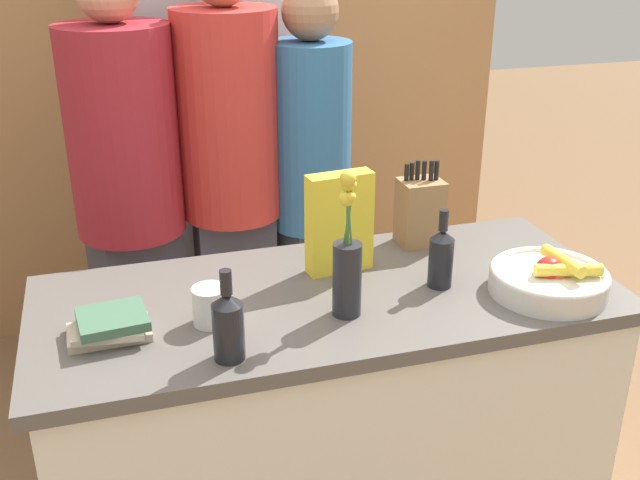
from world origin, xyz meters
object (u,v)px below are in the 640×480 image
cereal_box (339,223)px  bottle_oil (441,256)px  bottle_vinegar (228,325)px  fruit_bowl (549,279)px  book_stack (111,326)px  refrigerator (209,129)px  person_in_blue (231,175)px  knife_block (420,211)px  flower_vase (347,264)px  person_at_sink (129,193)px  person_in_red_tee (311,186)px  coffee_mug (211,305)px

cereal_box → bottle_oil: (0.23, -0.17, -0.06)m
bottle_vinegar → fruit_bowl: bearing=4.8°
fruit_bowl → book_stack: bearing=174.9°
refrigerator → person_in_blue: refrigerator is taller
knife_block → book_stack: bearing=-162.0°
cereal_box → knife_block: bearing=20.2°
refrigerator → flower_vase: (0.11, -1.53, 0.05)m
flower_vase → bottle_vinegar: flower_vase is taller
book_stack → person_at_sink: (0.10, 0.87, 0.02)m
refrigerator → person_in_red_tee: (0.27, -0.63, -0.07)m
book_stack → person_in_red_tee: (0.74, 0.84, -0.01)m
person_in_blue → person_in_red_tee: bearing=-8.5°
book_stack → person_at_sink: person_at_sink is taller
flower_vase → person_at_sink: bearing=117.4°
cereal_box → book_stack: bearing=-163.0°
flower_vase → bottle_oil: bearing=14.5°
book_stack → person_in_red_tee: 1.12m
fruit_bowl → person_in_blue: bearing=124.6°
knife_block → person_in_blue: bearing=129.6°
fruit_bowl → book_stack: fruit_bowl is taller
bottle_vinegar → refrigerator: bearing=82.6°
fruit_bowl → person_in_blue: person_in_blue is taller
fruit_bowl → person_at_sink: bearing=136.8°
bottle_vinegar → knife_block: bearing=35.2°
book_stack → knife_block: bearing=18.0°
cereal_box → bottle_oil: size_ratio=1.30×
flower_vase → person_at_sink: person_at_sink is taller
fruit_bowl → flower_vase: 0.57m
fruit_bowl → person_in_red_tee: size_ratio=0.19×
person_in_red_tee → cereal_box: bearing=-120.6°
fruit_bowl → person_at_sink: (-1.04, 0.97, 0.01)m
person_in_red_tee → person_at_sink: bearing=155.8°
bottle_oil → person_in_red_tee: size_ratio=0.13×
fruit_bowl → bottle_oil: bottle_oil is taller
knife_block → refrigerator: bearing=111.7°
knife_block → bottle_vinegar: knife_block is taller
coffee_mug → person_at_sink: bearing=99.4°
knife_block → book_stack: knife_block is taller
bottle_oil → bottle_vinegar: bottle_vinegar is taller
flower_vase → coffee_mug: (-0.34, 0.05, -0.09)m
flower_vase → book_stack: (-0.58, 0.05, -0.11)m
bottle_vinegar → coffee_mug: bearing=94.4°
fruit_bowl → bottle_vinegar: bottle_vinegar is taller
fruit_bowl → knife_block: size_ratio=1.18×
book_stack → bottle_oil: (0.87, 0.02, 0.06)m
refrigerator → flower_vase: bearing=-85.9°
fruit_bowl → bottle_vinegar: (-0.88, -0.07, 0.05)m
bottle_oil → person_in_red_tee: bearing=99.1°
refrigerator → coffee_mug: (-0.23, -1.47, -0.04)m
cereal_box → fruit_bowl: bearing=-31.0°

